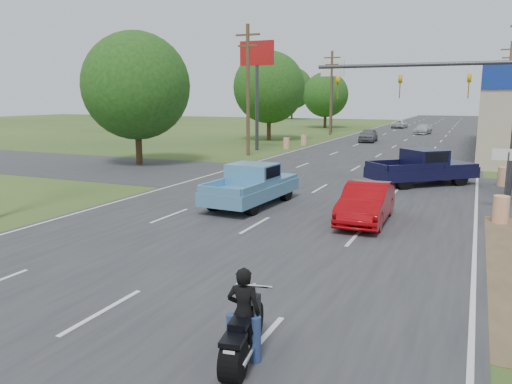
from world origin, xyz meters
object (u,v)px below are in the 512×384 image
at_px(motorcycle, 243,336).
at_px(distant_car_silver, 423,129).
at_px(navy_pickup, 424,167).
at_px(distant_car_grey, 368,135).
at_px(blue_pickup, 253,184).
at_px(red_convertible, 366,203).
at_px(rider, 244,318).
at_px(distant_car_white, 400,124).

height_order(motorcycle, distant_car_silver, distant_car_silver).
bearing_deg(navy_pickup, distant_car_silver, 143.05).
xyz_separation_m(navy_pickup, distant_car_grey, (-7.86, 24.72, -0.25)).
xyz_separation_m(motorcycle, distant_car_silver, (-2.88, 58.78, 0.11)).
bearing_deg(distant_car_silver, blue_pickup, -86.00).
distance_m(red_convertible, distant_car_silver, 48.15).
xyz_separation_m(motorcycle, rider, (-0.01, 0.06, 0.30)).
relative_size(red_convertible, blue_pickup, 0.80).
height_order(blue_pickup, navy_pickup, navy_pickup).
distance_m(motorcycle, distant_car_silver, 58.85).
bearing_deg(blue_pickup, distant_car_grey, 96.80).
relative_size(motorcycle, navy_pickup, 0.40).
relative_size(blue_pickup, navy_pickup, 0.97).
xyz_separation_m(red_convertible, blue_pickup, (-5.01, 1.10, 0.18)).
bearing_deg(rider, distant_car_grey, -91.14).
relative_size(red_convertible, distant_car_white, 1.03).
bearing_deg(distant_car_grey, rider, -84.58).
bearing_deg(distant_car_grey, motorcycle, -84.57).
bearing_deg(navy_pickup, distant_car_white, 146.69).
bearing_deg(distant_car_white, navy_pickup, 101.87).
bearing_deg(blue_pickup, distant_car_white, 95.93).
height_order(motorcycle, rider, rider).
bearing_deg(distant_car_white, rider, 98.46).
relative_size(red_convertible, motorcycle, 1.96).
bearing_deg(red_convertible, distant_car_white, 95.33).
distance_m(red_convertible, rider, 10.66).
xyz_separation_m(blue_pickup, distant_car_silver, (2.24, 46.97, -0.28)).
height_order(distant_car_silver, distant_car_white, distant_car_silver).
height_order(rider, distant_car_white, rider).
bearing_deg(blue_pickup, navy_pickup, 57.05).
xyz_separation_m(rider, distant_car_white, (-7.35, 70.69, -0.21)).
xyz_separation_m(motorcycle, distant_car_grey, (-6.87, 44.73, 0.19)).
bearing_deg(motorcycle, distant_car_white, 86.07).
bearing_deg(distant_car_white, motorcycle, 98.47).
relative_size(navy_pickup, distant_car_silver, 1.33).
bearing_deg(distant_car_white, distant_car_grey, 93.61).
distance_m(motorcycle, rider, 0.31).
distance_m(motorcycle, navy_pickup, 20.04).
bearing_deg(navy_pickup, motorcycle, -45.50).
height_order(red_convertible, navy_pickup, navy_pickup).
relative_size(blue_pickup, distant_car_white, 1.29).
bearing_deg(distant_car_grey, navy_pickup, -75.67).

